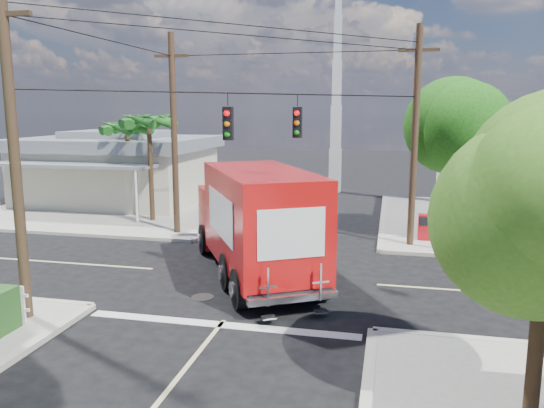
% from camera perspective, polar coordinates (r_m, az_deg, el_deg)
% --- Properties ---
extents(ground, '(120.00, 120.00, 0.00)m').
position_cam_1_polar(ground, '(18.49, -1.37, -7.79)').
color(ground, black).
rests_on(ground, ground).
extents(sidewalk_ne, '(14.12, 14.12, 0.14)m').
position_cam_1_polar(sidewalk_ne, '(29.26, 25.43, -1.96)').
color(sidewalk_ne, '#9A958B').
rests_on(sidewalk_ne, ground).
extents(sidewalk_nw, '(14.12, 14.12, 0.14)m').
position_cam_1_polar(sidewalk_nw, '(32.29, -15.58, -0.30)').
color(sidewalk_nw, '#9A958B').
rests_on(sidewalk_nw, ground).
extents(road_markings, '(32.00, 32.00, 0.01)m').
position_cam_1_polar(road_markings, '(17.14, -2.58, -9.24)').
color(road_markings, beige).
rests_on(road_markings, ground).
extents(building_nw, '(10.80, 10.20, 4.30)m').
position_cam_1_polar(building_nw, '(33.91, -16.16, 3.82)').
color(building_nw, beige).
rests_on(building_nw, sidewalk_nw).
extents(radio_tower, '(0.80, 0.80, 17.00)m').
position_cam_1_polar(radio_tower, '(37.27, 6.93, 9.94)').
color(radio_tower, silver).
rests_on(radio_tower, ground).
extents(tree_ne_front, '(4.21, 4.14, 6.66)m').
position_cam_1_polar(tree_ne_front, '(24.03, 19.81, 7.32)').
color(tree_ne_front, '#422D1C').
rests_on(tree_ne_front, sidewalk_ne).
extents(tree_ne_back, '(3.77, 3.66, 5.82)m').
position_cam_1_polar(tree_ne_back, '(26.66, 24.74, 5.96)').
color(tree_ne_back, '#422D1C').
rests_on(tree_ne_back, sidewalk_ne).
extents(palm_nw_front, '(3.01, 3.08, 5.59)m').
position_cam_1_polar(palm_nw_front, '(27.26, -13.10, 8.48)').
color(palm_nw_front, '#422D1C').
rests_on(palm_nw_front, sidewalk_nw).
extents(palm_nw_back, '(3.01, 3.08, 5.19)m').
position_cam_1_polar(palm_nw_back, '(29.51, -15.34, 7.77)').
color(palm_nw_back, '#422D1C').
rests_on(palm_nw_back, sidewalk_nw).
extents(utility_poles, '(12.00, 10.68, 9.00)m').
position_cam_1_polar(utility_poles, '(19.60, -4.81, 7.12)').
color(utility_poles, '#473321').
rests_on(utility_poles, ground).
extents(vending_boxes, '(1.90, 0.50, 1.10)m').
position_cam_1_polar(vending_boxes, '(23.91, 17.70, -2.45)').
color(vending_boxes, '#AF1018').
rests_on(vending_boxes, sidewalk_ne).
extents(delivery_truck, '(6.43, 8.83, 3.77)m').
position_cam_1_polar(delivery_truck, '(18.17, -1.83, -1.87)').
color(delivery_truck, black).
rests_on(delivery_truck, ground).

